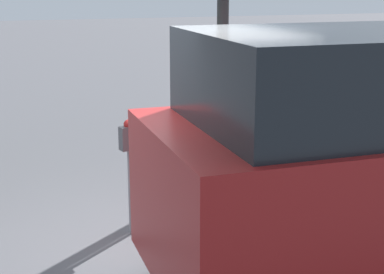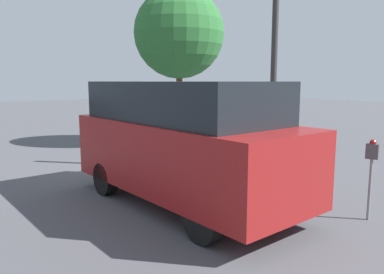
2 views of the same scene
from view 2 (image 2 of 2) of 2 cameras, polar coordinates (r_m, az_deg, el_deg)
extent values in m
plane|color=#4C4C51|center=(10.02, -3.05, -5.32)|extent=(80.00, 80.00, 0.00)
cylinder|color=gray|center=(10.28, -0.88, -2.13)|extent=(0.05, 0.05, 0.99)
cube|color=#47474C|center=(10.18, -0.89, 1.33)|extent=(0.22, 0.15, 0.26)
sphere|color=maroon|center=(10.16, -0.89, 2.18)|extent=(0.11, 0.11, 0.11)
cylinder|color=gray|center=(7.20, 25.44, -7.25)|extent=(0.05, 0.05, 1.08)
cube|color=#47474C|center=(7.05, 25.79, -1.98)|extent=(0.22, 0.15, 0.26)
sphere|color=maroon|center=(7.03, 25.87, -0.76)|extent=(0.11, 0.11, 0.11)
cube|color=beige|center=(10.24, 11.93, -3.62)|extent=(0.44, 0.44, 0.55)
cylinder|color=#2D2D2D|center=(10.07, 12.49, 14.08)|extent=(0.16, 0.16, 5.71)
cube|color=maroon|center=(7.21, -1.18, -2.69)|extent=(5.12, 2.13, 1.29)
cube|color=black|center=(7.18, -1.83, 5.48)|extent=(4.10, 1.95, 0.75)
cube|color=orange|center=(6.19, 18.59, -9.78)|extent=(0.08, 0.12, 0.20)
cylinder|color=black|center=(6.91, 13.06, -8.94)|extent=(0.70, 0.26, 0.69)
cylinder|color=black|center=(5.67, 1.71, -12.66)|extent=(0.70, 0.26, 0.69)
cylinder|color=black|center=(9.10, -2.91, -4.51)|extent=(0.70, 0.26, 0.69)
cylinder|color=black|center=(8.19, -13.05, -6.19)|extent=(0.70, 0.26, 0.69)
cylinder|color=#513823|center=(14.17, -1.93, 4.84)|extent=(0.24, 0.24, 2.98)
sphere|color=#28662D|center=(14.25, -1.99, 15.52)|extent=(3.31, 3.31, 3.31)
camera|label=1|loc=(9.18, -38.58, 9.02)|focal=55.00mm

